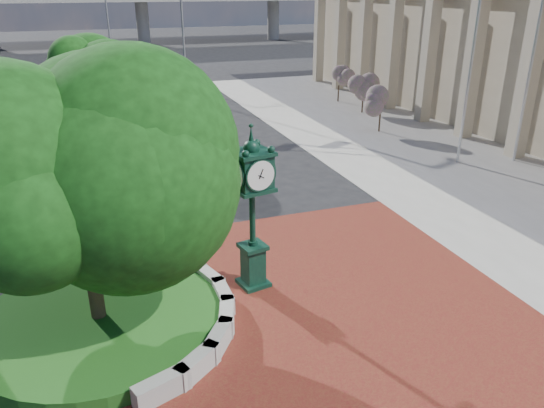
% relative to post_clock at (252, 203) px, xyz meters
% --- Properties ---
extents(ground, '(200.00, 200.00, 0.00)m').
position_rel_post_clock_xyz_m(ground, '(0.71, -0.67, -2.59)').
color(ground, black).
rests_on(ground, ground).
extents(plaza, '(12.00, 12.00, 0.04)m').
position_rel_post_clock_xyz_m(plaza, '(0.71, -1.67, -2.57)').
color(plaza, maroon).
rests_on(plaza, ground).
extents(sidewalk, '(20.00, 50.00, 0.04)m').
position_rel_post_clock_xyz_m(sidewalk, '(16.71, 9.33, -2.57)').
color(sidewalk, '#9E9B93').
rests_on(sidewalk, ground).
extents(planter_wall, '(2.96, 6.77, 0.54)m').
position_rel_post_clock_xyz_m(planter_wall, '(-2.00, -0.67, -2.32)').
color(planter_wall, '#9E9B93').
rests_on(planter_wall, ground).
extents(grass_bed, '(6.10, 6.10, 0.40)m').
position_rel_post_clock_xyz_m(grass_bed, '(-4.29, -0.67, -2.39)').
color(grass_bed, '#1C4E16').
rests_on(grass_bed, ground).
extents(tree_planter, '(5.20, 5.20, 6.33)m').
position_rel_post_clock_xyz_m(tree_planter, '(-4.29, -0.67, 1.14)').
color(tree_planter, '#38281C').
rests_on(tree_planter, ground).
extents(tree_street, '(4.40, 4.40, 5.45)m').
position_rel_post_clock_xyz_m(tree_street, '(-3.29, 17.33, 0.65)').
color(tree_street, '#38281C').
rests_on(tree_street, ground).
extents(post_clock, '(1.13, 1.13, 4.71)m').
position_rel_post_clock_xyz_m(post_clock, '(0.00, 0.00, 0.00)').
color(post_clock, black).
rests_on(post_clock, ground).
extents(parked_car, '(2.07, 4.20, 1.38)m').
position_rel_post_clock_xyz_m(parked_car, '(2.06, 34.19, -1.90)').
color(parked_car, '#5D1B0D').
rests_on(parked_car, ground).
extents(flagpole_a, '(1.68, 0.84, 11.42)m').
position_rel_post_clock_xyz_m(flagpole_a, '(12.91, 7.49, 3.26)').
color(flagpole_a, silver).
rests_on(flagpole_a, ground).
extents(flagpole_b, '(1.73, 0.79, 11.65)m').
position_rel_post_clock_xyz_m(flagpole_b, '(15.70, 6.78, 3.38)').
color(flagpole_b, silver).
rests_on(flagpole_b, ground).
extents(street_lamp_near, '(2.07, 0.88, 9.55)m').
position_rel_post_clock_xyz_m(street_lamp_near, '(3.88, 28.07, 3.01)').
color(street_lamp_near, slate).
rests_on(street_lamp_near, ground).
extents(street_lamp_far, '(2.29, 0.59, 10.23)m').
position_rel_post_clock_xyz_m(street_lamp_far, '(-0.32, 44.80, 3.40)').
color(street_lamp_far, slate).
rests_on(street_lamp_far, ground).
extents(shrub_near, '(1.20, 1.20, 2.20)m').
position_rel_post_clock_xyz_m(shrub_near, '(12.29, 13.92, -1.00)').
color(shrub_near, '#38281C').
rests_on(shrub_near, ground).
extents(shrub_mid, '(1.20, 1.20, 2.20)m').
position_rel_post_clock_xyz_m(shrub_mid, '(13.78, 18.70, -1.00)').
color(shrub_mid, '#38281C').
rests_on(shrub_mid, ground).
extents(shrub_far, '(1.20, 1.20, 2.20)m').
position_rel_post_clock_xyz_m(shrub_far, '(13.91, 22.60, -1.00)').
color(shrub_far, '#38281C').
rests_on(shrub_far, ground).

